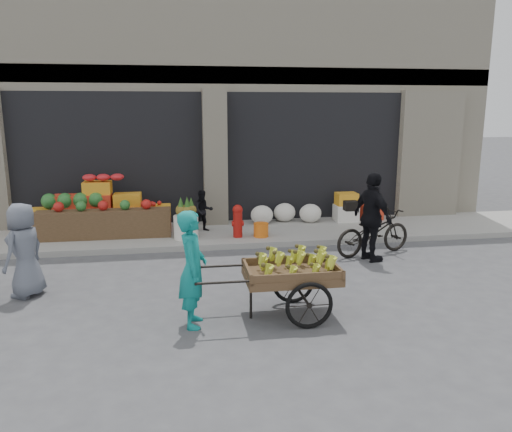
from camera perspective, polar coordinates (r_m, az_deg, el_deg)
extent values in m
plane|color=#424244|center=(7.43, -1.39, -10.24)|extent=(80.00, 80.00, 0.00)
cube|color=gray|center=(11.29, -4.20, -2.07)|extent=(18.00, 2.20, 0.12)
cube|color=beige|center=(15.05, -5.81, 14.65)|extent=(14.00, 6.00, 7.00)
cube|color=gray|center=(12.22, -4.99, 15.73)|extent=(14.00, 0.30, 0.40)
cube|color=black|center=(12.96, -16.10, 6.55)|extent=(4.40, 1.60, 3.10)
cube|color=black|center=(13.30, 5.73, 7.10)|extent=(4.40, 1.60, 3.10)
cube|color=beige|center=(12.05, -4.75, 6.59)|extent=(0.55, 0.80, 3.22)
cube|color=brown|center=(11.14, -16.95, -0.88)|extent=(2.80, 0.45, 0.60)
sphere|color=#1E5923|center=(11.65, -20.17, 1.67)|extent=(0.34, 0.34, 0.34)
cylinder|color=silver|center=(10.70, -8.00, -1.26)|extent=(0.52, 0.52, 0.50)
cylinder|color=#A5140F|center=(10.71, -2.10, -0.96)|extent=(0.20, 0.20, 0.56)
sphere|color=#A5140F|center=(10.65, -2.12, 0.72)|extent=(0.22, 0.22, 0.22)
cylinder|color=orange|center=(10.77, 0.58, -1.60)|extent=(0.32, 0.32, 0.30)
ellipsoid|color=silver|center=(12.06, 3.49, 0.22)|extent=(1.70, 0.60, 0.44)
imported|color=black|center=(11.25, -6.06, 0.58)|extent=(0.51, 0.43, 0.93)
cube|color=brown|center=(6.92, 4.04, -6.81)|extent=(1.28, 0.83, 0.11)
torus|color=black|center=(6.63, 6.11, -10.15)|extent=(0.64, 0.06, 0.64)
torus|color=black|center=(7.45, 4.30, -7.55)|extent=(0.64, 0.06, 0.64)
cylinder|color=black|center=(6.93, -0.59, -9.57)|extent=(0.04, 0.04, 0.53)
imported|color=#107F7A|center=(6.61, -7.26, -6.02)|extent=(0.42, 0.60, 1.56)
imported|color=slate|center=(8.36, -24.97, -3.57)|extent=(0.74, 0.85, 1.46)
imported|color=black|center=(10.10, 13.25, -1.81)|extent=(1.81, 1.07, 0.90)
imported|color=black|center=(9.57, 13.15, -0.14)|extent=(0.68, 1.07, 1.69)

